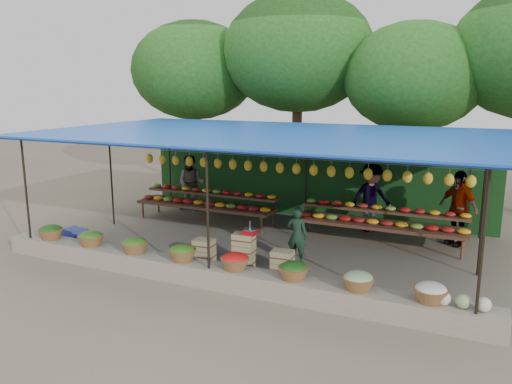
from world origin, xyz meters
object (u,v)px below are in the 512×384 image
at_px(weighing_scale, 250,231).
at_px(vendor_seated, 297,235).
at_px(crate_counter, 243,254).
at_px(blue_crate_back, 75,235).
at_px(blue_crate_front, 86,239).

xyz_separation_m(weighing_scale, vendor_seated, (0.80, 0.76, -0.20)).
height_order(crate_counter, blue_crate_back, crate_counter).
bearing_deg(blue_crate_front, crate_counter, 4.73).
bearing_deg(vendor_seated, weighing_scale, 44.09).
height_order(weighing_scale, vendor_seated, vendor_seated).
relative_size(vendor_seated, blue_crate_back, 2.28).
distance_m(vendor_seated, blue_crate_front, 5.31).
distance_m(weighing_scale, vendor_seated, 1.12).
bearing_deg(blue_crate_front, weighing_scale, 4.58).
bearing_deg(weighing_scale, blue_crate_front, -176.56).
height_order(blue_crate_front, blue_crate_back, blue_crate_front).
distance_m(crate_counter, blue_crate_front, 4.22).
bearing_deg(blue_crate_back, weighing_scale, 12.86).
relative_size(blue_crate_front, blue_crate_back, 1.01).
distance_m(crate_counter, weighing_scale, 0.56).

